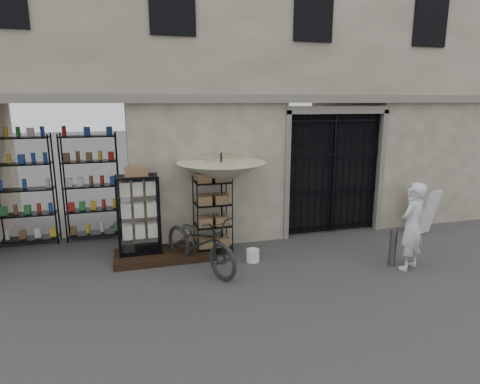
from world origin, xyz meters
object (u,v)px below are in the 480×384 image
object	(u,v)px
white_bucket	(253,255)
bicycle	(200,268)
market_umbrella	(221,167)
easel_sign	(423,211)
display_cabinet	(139,218)
steel_bollard	(393,248)
shopkeeper	(407,268)
wire_rack	(213,217)

from	to	relation	value
white_bucket	bicycle	size ratio (longest dim) A/B	0.13
market_umbrella	bicycle	xyz separation A→B (m)	(-0.61, -0.71, -1.88)
easel_sign	white_bucket	bearing A→B (deg)	166.76
display_cabinet	bicycle	world-z (taller)	display_cabinet
steel_bollard	shopkeeper	size ratio (longest dim) A/B	0.43
market_umbrella	steel_bollard	xyz separation A→B (m)	(3.09, -1.60, -1.51)
display_cabinet	white_bucket	xyz separation A→B (m)	(2.19, -0.78, -0.74)
wire_rack	white_bucket	size ratio (longest dim) A/B	6.27
easel_sign	steel_bollard	bearing A→B (deg)	-162.46
wire_rack	white_bucket	bearing A→B (deg)	-36.63
white_bucket	steel_bollard	bearing A→B (deg)	-20.05
bicycle	easel_sign	size ratio (longest dim) A/B	1.90
market_umbrella	display_cabinet	bearing A→B (deg)	175.56
white_bucket	steel_bollard	world-z (taller)	steel_bollard
display_cabinet	easel_sign	size ratio (longest dim) A/B	1.56
market_umbrella	shopkeeper	world-z (taller)	market_umbrella
shopkeeper	easel_sign	distance (m)	2.50
shopkeeper	easel_sign	xyz separation A→B (m)	(1.73, 1.71, 0.57)
bicycle	steel_bollard	distance (m)	3.82
market_umbrella	white_bucket	xyz separation A→B (m)	(0.49, -0.65, -1.75)
white_bucket	display_cabinet	bearing A→B (deg)	160.31
market_umbrella	steel_bollard	bearing A→B (deg)	-27.38
market_umbrella	easel_sign	xyz separation A→B (m)	(5.03, -0.10, -1.30)
wire_rack	white_bucket	world-z (taller)	wire_rack
display_cabinet	bicycle	xyz separation A→B (m)	(1.09, -0.84, -0.87)
market_umbrella	shopkeeper	bearing A→B (deg)	-28.79
wire_rack	bicycle	xyz separation A→B (m)	(-0.42, -0.74, -0.82)
display_cabinet	wire_rack	distance (m)	1.51
shopkeeper	white_bucket	bearing A→B (deg)	-47.56
wire_rack	market_umbrella	bearing A→B (deg)	-0.64
wire_rack	shopkeeper	size ratio (longest dim) A/B	0.97
wire_rack	bicycle	distance (m)	1.18
market_umbrella	shopkeeper	size ratio (longest dim) A/B	1.52
display_cabinet	market_umbrella	world-z (taller)	market_umbrella
shopkeeper	easel_sign	bearing A→B (deg)	-160.35
bicycle	steel_bollard	bearing A→B (deg)	-40.58
bicycle	steel_bollard	size ratio (longest dim) A/B	2.83
display_cabinet	steel_bollard	xyz separation A→B (m)	(4.79, -1.73, -0.50)
display_cabinet	shopkeeper	size ratio (longest dim) A/B	1.01
display_cabinet	bicycle	bearing A→B (deg)	-60.29
steel_bollard	easel_sign	distance (m)	2.46
wire_rack	market_umbrella	world-z (taller)	market_umbrella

